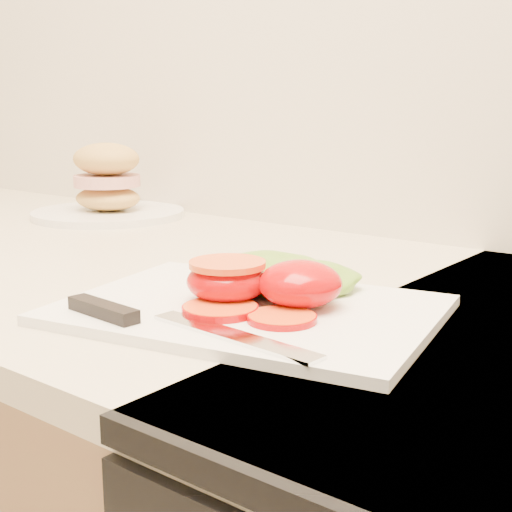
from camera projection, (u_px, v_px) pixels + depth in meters
The scene contains 9 objects.
cutting_board at pixel (249, 310), 0.67m from camera, with size 0.34×0.24×0.01m, color white.
tomato_half_dome at pixel (300, 284), 0.66m from camera, with size 0.08×0.08×0.04m, color #C60607.
tomato_half_cut at pixel (228, 279), 0.67m from camera, with size 0.08×0.08×0.04m.
tomato_slice_0 at pixel (220, 309), 0.64m from camera, with size 0.07×0.07×0.01m, color orange.
tomato_slice_1 at pixel (282, 318), 0.61m from camera, with size 0.06×0.06×0.01m, color orange.
lettuce_leaf_0 at pixel (268, 274), 0.73m from camera, with size 0.14×0.10×0.03m, color olive.
lettuce_leaf_1 at pixel (308, 279), 0.72m from camera, with size 0.11×0.08×0.02m, color olive.
knife at pixel (151, 319), 0.61m from camera, with size 0.26×0.06×0.01m.
sandwich_plate at pixel (108, 190), 1.23m from camera, with size 0.26×0.26×0.13m.
Camera 1 is at (0.51, 1.07, 1.12)m, focal length 50.00 mm.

